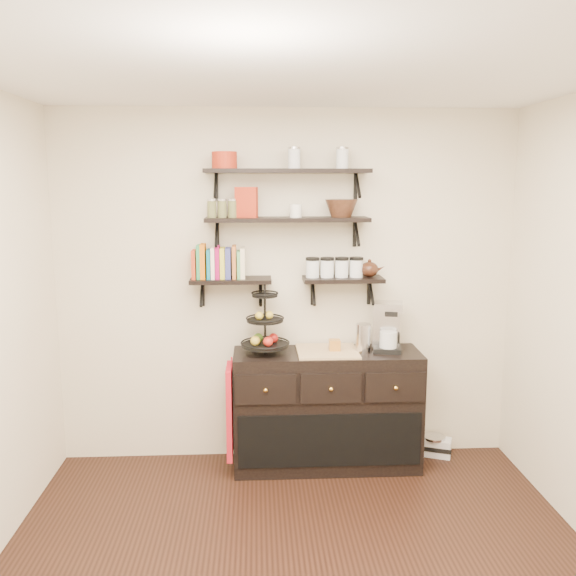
{
  "coord_description": "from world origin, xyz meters",
  "views": [
    {
      "loc": [
        -0.23,
        -2.87,
        2.15
      ],
      "look_at": [
        -0.02,
        1.15,
        1.45
      ],
      "focal_mm": 38.0,
      "sensor_mm": 36.0,
      "label": 1
    }
  ],
  "objects": [
    {
      "name": "ceiling",
      "position": [
        0.0,
        0.0,
        2.7
      ],
      "size": [
        3.5,
        3.5,
        0.02
      ],
      "primitive_type": "cube",
      "color": "white",
      "rests_on": "back_wall"
    },
    {
      "name": "back_wall",
      "position": [
        0.0,
        1.75,
        1.35
      ],
      "size": [
        3.5,
        0.02,
        2.7
      ],
      "primitive_type": "cube",
      "color": "beige",
      "rests_on": "ground"
    },
    {
      "name": "shelf_top",
      "position": [
        0.0,
        1.62,
        2.23
      ],
      "size": [
        1.2,
        0.27,
        0.23
      ],
      "color": "black",
      "rests_on": "back_wall"
    },
    {
      "name": "shelf_mid",
      "position": [
        0.0,
        1.62,
        1.88
      ],
      "size": [
        1.2,
        0.27,
        0.23
      ],
      "color": "black",
      "rests_on": "back_wall"
    },
    {
      "name": "shelf_low_left",
      "position": [
        -0.42,
        1.63,
        1.43
      ],
      "size": [
        0.6,
        0.25,
        0.23
      ],
      "color": "black",
      "rests_on": "back_wall"
    },
    {
      "name": "shelf_low_right",
      "position": [
        0.42,
        1.63,
        1.43
      ],
      "size": [
        0.6,
        0.25,
        0.23
      ],
      "color": "black",
      "rests_on": "back_wall"
    },
    {
      "name": "cookbooks",
      "position": [
        -0.49,
        1.63,
        1.57
      ],
      "size": [
        0.4,
        0.15,
        0.26
      ],
      "color": "#B5381A",
      "rests_on": "shelf_low_left"
    },
    {
      "name": "glass_canisters",
      "position": [
        0.36,
        1.63,
        1.51
      ],
      "size": [
        0.43,
        0.1,
        0.13
      ],
      "color": "silver",
      "rests_on": "shelf_low_right"
    },
    {
      "name": "sideboard",
      "position": [
        0.29,
        1.51,
        0.45
      ],
      "size": [
        1.4,
        0.5,
        0.92
      ],
      "color": "black",
      "rests_on": "floor"
    },
    {
      "name": "fruit_stand",
      "position": [
        -0.17,
        1.52,
        1.08
      ],
      "size": [
        0.35,
        0.35,
        0.52
      ],
      "rotation": [
        0.0,
        0.0,
        0.23
      ],
      "color": "black",
      "rests_on": "sideboard"
    },
    {
      "name": "candle",
      "position": [
        0.35,
        1.51,
        0.96
      ],
      "size": [
        0.08,
        0.08,
        0.08
      ],
      "primitive_type": "cube",
      "color": "#AC6D27",
      "rests_on": "sideboard"
    },
    {
      "name": "coffee_maker",
      "position": [
        0.75,
        1.54,
        1.08
      ],
      "size": [
        0.24,
        0.24,
        0.38
      ],
      "rotation": [
        0.0,
        0.0,
        -0.23
      ],
      "color": "black",
      "rests_on": "sideboard"
    },
    {
      "name": "thermal_carafe",
      "position": [
        0.56,
        1.49,
        1.01
      ],
      "size": [
        0.11,
        0.11,
        0.22
      ],
      "primitive_type": "cylinder",
      "color": "silver",
      "rests_on": "sideboard"
    },
    {
      "name": "apron",
      "position": [
        -0.44,
        1.41,
        0.49
      ],
      "size": [
        0.04,
        0.29,
        0.69
      ],
      "primitive_type": "cube",
      "color": "#B8132F",
      "rests_on": "sideboard"
    },
    {
      "name": "radio",
      "position": [
        1.17,
        1.64,
        0.08
      ],
      "size": [
        0.3,
        0.23,
        0.16
      ],
      "rotation": [
        0.0,
        0.0,
        -0.38
      ],
      "color": "silver",
      "rests_on": "floor"
    },
    {
      "name": "recipe_box",
      "position": [
        -0.3,
        1.61,
        2.01
      ],
      "size": [
        0.17,
        0.1,
        0.22
      ],
      "primitive_type": "cube",
      "rotation": [
        0.0,
        0.0,
        -0.25
      ],
      "color": "#A42712",
      "rests_on": "shelf_mid"
    },
    {
      "name": "walnut_bowl",
      "position": [
        0.4,
        1.61,
        1.96
      ],
      "size": [
        0.24,
        0.24,
        0.13
      ],
      "primitive_type": null,
      "color": "black",
      "rests_on": "shelf_mid"
    },
    {
      "name": "ramekins",
      "position": [
        0.06,
        1.61,
        1.95
      ],
      "size": [
        0.09,
        0.09,
        0.1
      ],
      "primitive_type": "cylinder",
      "color": "white",
      "rests_on": "shelf_mid"
    },
    {
      "name": "teapot",
      "position": [
        0.62,
        1.63,
        1.52
      ],
      "size": [
        0.2,
        0.16,
        0.14
      ],
      "primitive_type": null,
      "rotation": [
        0.0,
        0.0,
        0.17
      ],
      "color": "#32190F",
      "rests_on": "shelf_low_right"
    },
    {
      "name": "red_pot",
      "position": [
        -0.45,
        1.61,
        2.31
      ],
      "size": [
        0.18,
        0.18,
        0.12
      ],
      "primitive_type": "cylinder",
      "color": "#A42712",
      "rests_on": "shelf_top"
    }
  ]
}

